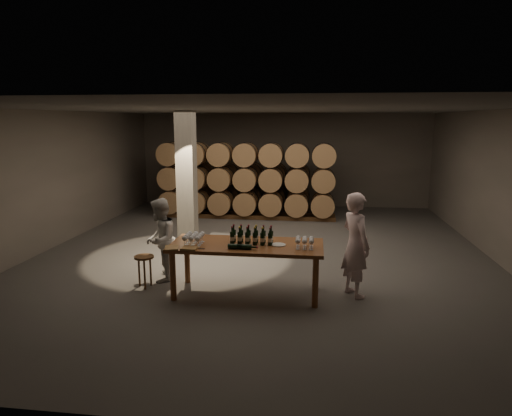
# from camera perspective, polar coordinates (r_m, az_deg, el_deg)

# --- Properties ---
(room) EXTENTS (12.00, 12.00, 12.00)m
(room) POSITION_cam_1_polar(r_m,az_deg,el_deg) (10.64, -8.65, 3.38)
(room) COLOR #575552
(room) RESTS_ON ground
(tasting_table) EXTENTS (2.60, 1.10, 0.90)m
(tasting_table) POSITION_cam_1_polar(r_m,az_deg,el_deg) (7.84, -1.19, -5.23)
(tasting_table) COLOR brown
(tasting_table) RESTS_ON ground
(barrel_stack_back) EXTENTS (4.70, 0.95, 1.57)m
(barrel_stack_back) POSITION_cam_1_polar(r_m,az_deg,el_deg) (15.49, -1.87, 2.96)
(barrel_stack_back) COLOR brown
(barrel_stack_back) RESTS_ON ground
(barrel_stack_front) EXTENTS (5.48, 0.95, 2.31)m
(barrel_stack_front) POSITION_cam_1_polar(r_m,az_deg,el_deg) (14.01, -1.23, 3.64)
(barrel_stack_front) COLOR brown
(barrel_stack_front) RESTS_ON ground
(bottle_cluster) EXTENTS (0.73, 0.23, 0.31)m
(bottle_cluster) POSITION_cam_1_polar(r_m,az_deg,el_deg) (7.80, -0.55, -3.68)
(bottle_cluster) COLOR black
(bottle_cluster) RESTS_ON tasting_table
(lying_bottles) EXTENTS (0.49, 0.09, 0.09)m
(lying_bottles) POSITION_cam_1_polar(r_m,az_deg,el_deg) (7.48, -1.96, -4.85)
(lying_bottles) COLOR black
(lying_bottles) RESTS_ON tasting_table
(glass_cluster_left) EXTENTS (0.31, 0.42, 0.18)m
(glass_cluster_left) POSITION_cam_1_polar(r_m,az_deg,el_deg) (7.83, -7.81, -3.55)
(glass_cluster_left) COLOR silver
(glass_cluster_left) RESTS_ON tasting_table
(glass_cluster_right) EXTENTS (0.31, 0.31, 0.17)m
(glass_cluster_right) POSITION_cam_1_polar(r_m,az_deg,el_deg) (7.59, 6.11, -4.03)
(glass_cluster_right) COLOR silver
(glass_cluster_right) RESTS_ON tasting_table
(plate) EXTENTS (0.25, 0.25, 0.01)m
(plate) POSITION_cam_1_polar(r_m,az_deg,el_deg) (7.73, 2.82, -4.60)
(plate) COLOR silver
(plate) RESTS_ON tasting_table
(notebook_near) EXTENTS (0.26, 0.21, 0.03)m
(notebook_near) POSITION_cam_1_polar(r_m,az_deg,el_deg) (7.56, -8.34, -5.02)
(notebook_near) COLOR olive
(notebook_near) RESTS_ON tasting_table
(notebook_corner) EXTENTS (0.29, 0.33, 0.02)m
(notebook_corner) POSITION_cam_1_polar(r_m,az_deg,el_deg) (7.65, -10.50, -4.92)
(notebook_corner) COLOR olive
(notebook_corner) RESTS_ON tasting_table
(pen) EXTENTS (0.15, 0.01, 0.01)m
(pen) POSITION_cam_1_polar(r_m,az_deg,el_deg) (7.56, -6.97, -5.06)
(pen) COLOR black
(pen) RESTS_ON tasting_table
(stool) EXTENTS (0.35, 0.35, 0.58)m
(stool) POSITION_cam_1_polar(r_m,az_deg,el_deg) (8.49, -13.79, -6.53)
(stool) COLOR brown
(stool) RESTS_ON ground
(person_man) EXTENTS (0.70, 0.78, 1.80)m
(person_man) POSITION_cam_1_polar(r_m,az_deg,el_deg) (7.93, 12.33, -4.51)
(person_man) COLOR white
(person_man) RESTS_ON ground
(person_woman) EXTENTS (0.65, 0.80, 1.56)m
(person_woman) POSITION_cam_1_polar(r_m,az_deg,el_deg) (8.70, -11.89, -3.93)
(person_woman) COLOR silver
(person_woman) RESTS_ON ground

